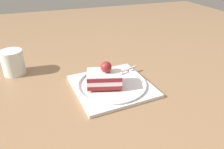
% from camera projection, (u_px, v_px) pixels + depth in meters
% --- Properties ---
extents(ground_plane, '(2.40, 2.40, 0.00)m').
position_uv_depth(ground_plane, '(105.00, 87.00, 0.70)').
color(ground_plane, '#8D6A49').
extents(dessert_plate, '(0.25, 0.25, 0.02)m').
position_uv_depth(dessert_plate, '(112.00, 85.00, 0.69)').
color(dessert_plate, white).
rests_on(dessert_plate, ground_plane).
extents(cake_slice, '(0.12, 0.10, 0.08)m').
position_uv_depth(cake_slice, '(104.00, 77.00, 0.66)').
color(cake_slice, maroon).
rests_on(cake_slice, dessert_plate).
extents(fork, '(0.11, 0.04, 0.00)m').
position_uv_depth(fork, '(123.00, 71.00, 0.75)').
color(fork, silver).
rests_on(fork, dessert_plate).
extents(drink_glass_near, '(0.08, 0.08, 0.09)m').
position_uv_depth(drink_glass_near, '(13.00, 64.00, 0.76)').
color(drink_glass_near, white).
rests_on(drink_glass_near, ground_plane).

